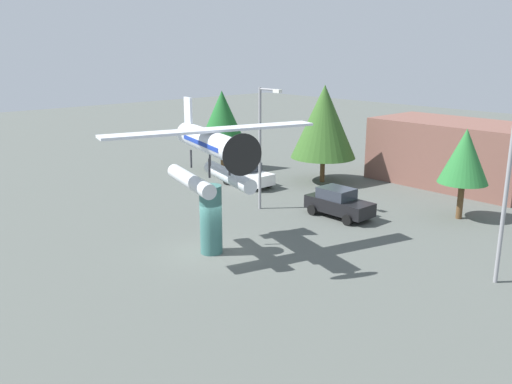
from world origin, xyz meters
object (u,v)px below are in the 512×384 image
Objects in this scene: display_pedestal at (211,220)px; tree_center_back at (465,157)px; tree_west at (222,117)px; tree_east at (324,122)px; car_near_white at (247,174)px; car_mid_black at (339,203)px; floatplane_monument at (210,152)px; streetlight_primary at (262,140)px; storefront_building at (454,153)px.

display_pedestal is 0.64× the size of tree_center_back.
tree_east reaches higher than tree_west.
car_near_white is 6.92m from tree_east.
car_mid_black is (0.45, 9.31, -0.85)m from display_pedestal.
floatplane_monument is 19.33m from tree_west.
floatplane_monument is at bearing -110.57° from tree_center_back.
streetlight_primary is (5.17, -3.29, 3.56)m from car_near_white.
tree_west is (-5.60, 2.23, 3.53)m from car_near_white.
display_pedestal is 13.66m from car_near_white.
tree_east is (8.54, 2.82, 0.18)m from tree_west.
tree_east reaches higher than storefront_building.
tree_center_back is at bearing 38.46° from streetlight_primary.
tree_center_back is at bearing 44.94° from car_mid_black.
tree_center_back is (5.54, 14.39, 2.05)m from display_pedestal.
car_mid_black is 12.78m from storefront_building.
floatplane_monument is 22.22m from storefront_building.
car_mid_black is (0.32, 9.35, -4.25)m from floatplane_monument.
floatplane_monument reaches higher than storefront_building.
tree_east is at bearing 137.26° from car_mid_black.
tree_center_back reaches higher than car_near_white.
car_near_white is at bearing 174.27° from car_mid_black.
storefront_building is 9.00m from tree_center_back.
car_near_white is 15.44m from storefront_building.
floatplane_monument reaches higher than tree_east.
tree_east is at bearing 59.84° from car_near_white.
tree_east is at bearing 105.01° from streetlight_primary.
floatplane_monument is at bearing -48.51° from car_near_white.
tree_center_back is (20.11, 1.90, -0.63)m from tree_west.
tree_center_back reaches higher than display_pedestal.
floatplane_monument is 2.46× the size of car_mid_black.
streetlight_primary is at bearing 118.63° from display_pedestal.
streetlight_primary is 0.66× the size of storefront_building.
floatplane_monument is at bearing -91.97° from car_mid_black.
tree_center_back is at bearing 5.41° from tree_west.
car_near_white is at bearing -21.72° from tree_west.
storefront_building is at bearing 87.53° from display_pedestal.
storefront_building is at bearing 103.32° from floatplane_monument.
tree_east reaches higher than car_near_white.
tree_center_back is at bearing 84.89° from floatplane_monument.
tree_west is at bearing -161.72° from tree_east.
car_mid_black is 9.58m from tree_east.
streetlight_primary reaches higher than storefront_building.
streetlight_primary reaches higher than tree_center_back.
tree_center_back is at bearing -58.89° from storefront_building.
display_pedestal is 0.53× the size of tree_west.
tree_west is at bearing -174.59° from tree_center_back.
storefront_building is at bearing 49.80° from car_near_white.
floatplane_monument is 10.27m from car_mid_black.
car_mid_black is at bearing -11.94° from tree_west.
car_mid_black is at bearing 87.25° from display_pedestal.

